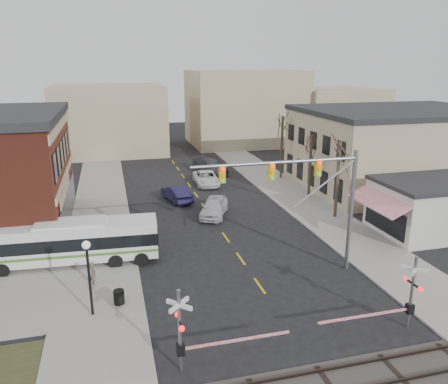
{
  "coord_description": "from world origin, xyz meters",
  "views": [
    {
      "loc": [
        -8.22,
        -20.62,
        13.09
      ],
      "look_at": [
        0.05,
        10.77,
        3.5
      ],
      "focal_mm": 35.0,
      "sensor_mm": 36.0,
      "label": 1
    }
  ],
  "objects_px": {
    "rr_crossing_east": "(404,294)",
    "pedestrian_far": "(95,249)",
    "traffic_signal_mast": "(311,188)",
    "car_b": "(176,193)",
    "trash_bin": "(119,297)",
    "car_a": "(214,207)",
    "street_lamp": "(88,263)",
    "rr_crossing_west": "(190,331)",
    "car_c": "(206,178)",
    "transit_bus": "(72,241)",
    "pedestrian_near": "(93,273)",
    "car_d": "(210,166)"
  },
  "relations": [
    {
      "from": "traffic_signal_mast",
      "to": "car_b",
      "type": "xyz_separation_m",
      "value": [
        -5.74,
        17.61,
        -4.99
      ]
    },
    {
      "from": "rr_crossing_west",
      "to": "pedestrian_near",
      "type": "xyz_separation_m",
      "value": [
        -4.33,
        8.89,
        -1.08
      ]
    },
    {
      "from": "car_a",
      "to": "rr_crossing_west",
      "type": "bearing_deg",
      "value": -82.76
    },
    {
      "from": "car_c",
      "to": "pedestrian_far",
      "type": "distance_m",
      "value": 21.03
    },
    {
      "from": "car_d",
      "to": "pedestrian_far",
      "type": "bearing_deg",
      "value": -140.44
    },
    {
      "from": "rr_crossing_east",
      "to": "pedestrian_near",
      "type": "relative_size",
      "value": 3.62
    },
    {
      "from": "car_a",
      "to": "car_b",
      "type": "bearing_deg",
      "value": 139.92
    },
    {
      "from": "rr_crossing_west",
      "to": "car_a",
      "type": "bearing_deg",
      "value": 73.55
    },
    {
      "from": "transit_bus",
      "to": "car_a",
      "type": "relative_size",
      "value": 2.3
    },
    {
      "from": "rr_crossing_west",
      "to": "car_a",
      "type": "relative_size",
      "value": 1.13
    },
    {
      "from": "transit_bus",
      "to": "car_b",
      "type": "bearing_deg",
      "value": 54.01
    },
    {
      "from": "car_b",
      "to": "car_d",
      "type": "xyz_separation_m",
      "value": [
        5.85,
        10.4,
        0.08
      ]
    },
    {
      "from": "trash_bin",
      "to": "car_a",
      "type": "distance_m",
      "value": 15.86
    },
    {
      "from": "rr_crossing_east",
      "to": "pedestrian_far",
      "type": "bearing_deg",
      "value": 141.41
    },
    {
      "from": "car_d",
      "to": "pedestrian_near",
      "type": "bearing_deg",
      "value": -136.98
    },
    {
      "from": "car_a",
      "to": "pedestrian_far",
      "type": "height_order",
      "value": "pedestrian_far"
    },
    {
      "from": "trash_bin",
      "to": "pedestrian_far",
      "type": "bearing_deg",
      "value": 102.69
    },
    {
      "from": "rr_crossing_east",
      "to": "trash_bin",
      "type": "relative_size",
      "value": 6.91
    },
    {
      "from": "traffic_signal_mast",
      "to": "trash_bin",
      "type": "distance_m",
      "value": 12.99
    },
    {
      "from": "car_d",
      "to": "pedestrian_far",
      "type": "height_order",
      "value": "pedestrian_far"
    },
    {
      "from": "traffic_signal_mast",
      "to": "car_c",
      "type": "relative_size",
      "value": 1.96
    },
    {
      "from": "street_lamp",
      "to": "car_b",
      "type": "bearing_deg",
      "value": 68.62
    },
    {
      "from": "traffic_signal_mast",
      "to": "street_lamp",
      "type": "xyz_separation_m",
      "value": [
        -13.28,
        -1.63,
        -2.6
      ]
    },
    {
      "from": "rr_crossing_west",
      "to": "car_b",
      "type": "bearing_deg",
      "value": 82.61
    },
    {
      "from": "rr_crossing_east",
      "to": "car_c",
      "type": "relative_size",
      "value": 1.05
    },
    {
      "from": "car_d",
      "to": "street_lamp",
      "type": "bearing_deg",
      "value": -134.28
    },
    {
      "from": "car_b",
      "to": "car_c",
      "type": "bearing_deg",
      "value": -142.04
    },
    {
      "from": "transit_bus",
      "to": "car_d",
      "type": "bearing_deg",
      "value": 56.93
    },
    {
      "from": "rr_crossing_west",
      "to": "rr_crossing_east",
      "type": "distance_m",
      "value": 10.98
    },
    {
      "from": "street_lamp",
      "to": "trash_bin",
      "type": "bearing_deg",
      "value": 28.27
    },
    {
      "from": "trash_bin",
      "to": "car_a",
      "type": "height_order",
      "value": "car_a"
    },
    {
      "from": "pedestrian_far",
      "to": "car_c",
      "type": "bearing_deg",
      "value": 18.2
    },
    {
      "from": "street_lamp",
      "to": "car_b",
      "type": "xyz_separation_m",
      "value": [
        7.53,
        19.25,
        -2.39
      ]
    },
    {
      "from": "transit_bus",
      "to": "pedestrian_far",
      "type": "relative_size",
      "value": 6.94
    },
    {
      "from": "pedestrian_far",
      "to": "transit_bus",
      "type": "bearing_deg",
      "value": 139.84
    },
    {
      "from": "traffic_signal_mast",
      "to": "trash_bin",
      "type": "xyz_separation_m",
      "value": [
        -11.85,
        -0.87,
        -5.24
      ]
    },
    {
      "from": "car_a",
      "to": "rr_crossing_east",
      "type": "bearing_deg",
      "value": -51.24
    },
    {
      "from": "rr_crossing_east",
      "to": "pedestrian_near",
      "type": "height_order",
      "value": "rr_crossing_east"
    },
    {
      "from": "trash_bin",
      "to": "car_c",
      "type": "distance_m",
      "value": 25.81
    },
    {
      "from": "rr_crossing_west",
      "to": "pedestrian_far",
      "type": "xyz_separation_m",
      "value": [
        -4.29,
        12.47,
        -1.03
      ]
    },
    {
      "from": "traffic_signal_mast",
      "to": "car_b",
      "type": "height_order",
      "value": "traffic_signal_mast"
    },
    {
      "from": "transit_bus",
      "to": "street_lamp",
      "type": "relative_size",
      "value": 2.68
    },
    {
      "from": "rr_crossing_west",
      "to": "car_b",
      "type": "xyz_separation_m",
      "value": [
        3.21,
        24.77,
        -1.19
      ]
    },
    {
      "from": "rr_crossing_east",
      "to": "car_c",
      "type": "xyz_separation_m",
      "value": [
        -3.6,
        29.68,
        -1.23
      ]
    },
    {
      "from": "rr_crossing_west",
      "to": "car_c",
      "type": "relative_size",
      "value": 1.05
    },
    {
      "from": "transit_bus",
      "to": "rr_crossing_west",
      "type": "height_order",
      "value": "rr_crossing_west"
    },
    {
      "from": "street_lamp",
      "to": "car_b",
      "type": "height_order",
      "value": "street_lamp"
    },
    {
      "from": "street_lamp",
      "to": "car_a",
      "type": "relative_size",
      "value": 0.86
    },
    {
      "from": "car_a",
      "to": "car_c",
      "type": "xyz_separation_m",
      "value": [
        1.6,
        10.4,
        -0.1
      ]
    },
    {
      "from": "rr_crossing_west",
      "to": "traffic_signal_mast",
      "type": "bearing_deg",
      "value": 38.62
    }
  ]
}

